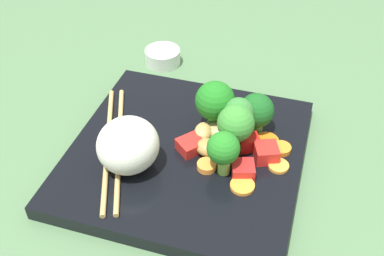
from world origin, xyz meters
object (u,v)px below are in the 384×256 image
at_px(broccoli_floret_4, 215,101).
at_px(carrot_slice_0, 281,149).
at_px(sauce_cup, 163,57).
at_px(square_plate, 186,155).
at_px(chopstick_pair, 113,145).
at_px(rice_mound, 128,145).

distance_m(broccoli_floret_4, carrot_slice_0, 0.10).
xyz_separation_m(carrot_slice_0, sauce_cup, (0.21, -0.17, -0.01)).
relative_size(square_plate, carrot_slice_0, 11.88).
relative_size(broccoli_floret_4, sauce_cup, 1.24).
bearing_deg(chopstick_pair, broccoli_floret_4, 101.60).
height_order(broccoli_floret_4, carrot_slice_0, broccoli_floret_4).
bearing_deg(carrot_slice_0, chopstick_pair, 14.05).
bearing_deg(sauce_cup, carrot_slice_0, 140.71).
bearing_deg(carrot_slice_0, square_plate, 14.53).
xyz_separation_m(rice_mound, chopstick_pair, (0.03, -0.03, -0.03)).
xyz_separation_m(square_plate, carrot_slice_0, (-0.11, -0.03, 0.01)).
xyz_separation_m(square_plate, chopstick_pair, (0.09, 0.02, 0.01)).
bearing_deg(square_plate, sauce_cup, -63.88).
bearing_deg(sauce_cup, broccoli_floret_4, 128.55).
xyz_separation_m(rice_mound, broccoli_floret_4, (-0.08, -0.10, 0.01)).
height_order(square_plate, chopstick_pair, chopstick_pair).
bearing_deg(square_plate, rice_mound, 40.29).
xyz_separation_m(rice_mound, carrot_slice_0, (-0.17, -0.08, -0.03)).
bearing_deg(sauce_cup, chopstick_pair, 93.02).
relative_size(rice_mound, broccoli_floret_4, 1.05).
height_order(rice_mound, chopstick_pair, rice_mound).
xyz_separation_m(rice_mound, sauce_cup, (0.04, -0.25, -0.04)).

